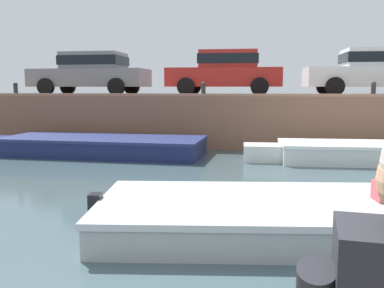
{
  "coord_description": "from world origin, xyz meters",
  "views": [
    {
      "loc": [
        0.89,
        -1.4,
        1.91
      ],
      "look_at": [
        0.03,
        4.14,
        1.17
      ],
      "focal_mm": 40.0,
      "sensor_mm": 36.0,
      "label": 1
    }
  ],
  "objects_px": {
    "car_centre_white": "(374,70)",
    "mooring_bollard_east": "(373,88)",
    "mooring_bollard_mid": "(203,88)",
    "car_left_inner_red": "(226,71)",
    "mooring_bollard_west": "(16,88)",
    "boat_moored_west_navy": "(94,146)",
    "car_leftmost_grey": "(92,72)",
    "motorboat_passing": "(337,217)",
    "boat_moored_central_white": "(368,153)"
  },
  "relations": [
    {
      "from": "boat_moored_west_navy",
      "to": "boat_moored_central_white",
      "type": "height_order",
      "value": "boat_moored_west_navy"
    },
    {
      "from": "boat_moored_west_navy",
      "to": "mooring_bollard_west",
      "type": "bearing_deg",
      "value": 152.13
    },
    {
      "from": "car_left_inner_red",
      "to": "mooring_bollard_west",
      "type": "distance_m",
      "value": 7.21
    },
    {
      "from": "car_left_inner_red",
      "to": "mooring_bollard_mid",
      "type": "height_order",
      "value": "car_left_inner_red"
    },
    {
      "from": "boat_moored_west_navy",
      "to": "boat_moored_central_white",
      "type": "xyz_separation_m",
      "value": [
        7.48,
        -0.2,
        -0.0
      ]
    },
    {
      "from": "boat_moored_west_navy",
      "to": "car_left_inner_red",
      "type": "height_order",
      "value": "car_left_inner_red"
    },
    {
      "from": "car_leftmost_grey",
      "to": "car_left_inner_red",
      "type": "distance_m",
      "value": 4.96
    },
    {
      "from": "boat_moored_west_navy",
      "to": "car_centre_white",
      "type": "relative_size",
      "value": 1.57
    },
    {
      "from": "boat_moored_west_navy",
      "to": "motorboat_passing",
      "type": "xyz_separation_m",
      "value": [
        5.71,
        -5.95,
        -0.03
      ]
    },
    {
      "from": "car_left_inner_red",
      "to": "car_centre_white",
      "type": "relative_size",
      "value": 0.91
    },
    {
      "from": "motorboat_passing",
      "to": "car_leftmost_grey",
      "type": "relative_size",
      "value": 1.64
    },
    {
      "from": "boat_moored_west_navy",
      "to": "car_leftmost_grey",
      "type": "bearing_deg",
      "value": 111.99
    },
    {
      "from": "boat_moored_central_white",
      "to": "motorboat_passing",
      "type": "xyz_separation_m",
      "value": [
        -1.77,
        -5.74,
        -0.03
      ]
    },
    {
      "from": "mooring_bollard_east",
      "to": "car_centre_white",
      "type": "bearing_deg",
      "value": 76.61
    },
    {
      "from": "boat_moored_central_white",
      "to": "car_left_inner_red",
      "type": "relative_size",
      "value": 1.49
    },
    {
      "from": "boat_moored_west_navy",
      "to": "car_centre_white",
      "type": "bearing_deg",
      "value": 23.08
    },
    {
      "from": "boat_moored_central_white",
      "to": "car_leftmost_grey",
      "type": "xyz_separation_m",
      "value": [
        -8.93,
        3.8,
        2.25
      ]
    },
    {
      "from": "boat_moored_west_navy",
      "to": "motorboat_passing",
      "type": "height_order",
      "value": "motorboat_passing"
    },
    {
      "from": "car_centre_white",
      "to": "mooring_bollard_west",
      "type": "xyz_separation_m",
      "value": [
        -11.91,
        -1.78,
        -0.61
      ]
    },
    {
      "from": "car_centre_white",
      "to": "mooring_bollard_east",
      "type": "height_order",
      "value": "car_centre_white"
    },
    {
      "from": "boat_moored_west_navy",
      "to": "motorboat_passing",
      "type": "relative_size",
      "value": 0.98
    },
    {
      "from": "boat_moored_west_navy",
      "to": "mooring_bollard_west",
      "type": "distance_m",
      "value": 4.24
    },
    {
      "from": "boat_moored_west_navy",
      "to": "mooring_bollard_west",
      "type": "relative_size",
      "value": 15.49
    },
    {
      "from": "boat_moored_west_navy",
      "to": "boat_moored_central_white",
      "type": "distance_m",
      "value": 7.48
    },
    {
      "from": "car_leftmost_grey",
      "to": "car_centre_white",
      "type": "xyz_separation_m",
      "value": [
        9.91,
        0.0,
        0.0
      ]
    },
    {
      "from": "motorboat_passing",
      "to": "mooring_bollard_east",
      "type": "distance_m",
      "value": 8.28
    },
    {
      "from": "boat_moored_central_white",
      "to": "motorboat_passing",
      "type": "distance_m",
      "value": 6.01
    },
    {
      "from": "car_left_inner_red",
      "to": "mooring_bollard_west",
      "type": "height_order",
      "value": "car_left_inner_red"
    },
    {
      "from": "boat_moored_central_white",
      "to": "car_left_inner_red",
      "type": "bearing_deg",
      "value": 136.22
    },
    {
      "from": "car_left_inner_red",
      "to": "mooring_bollard_mid",
      "type": "distance_m",
      "value": 1.96
    },
    {
      "from": "boat_moored_west_navy",
      "to": "car_centre_white",
      "type": "height_order",
      "value": "car_centre_white"
    },
    {
      "from": "boat_moored_west_navy",
      "to": "car_centre_white",
      "type": "xyz_separation_m",
      "value": [
        8.46,
        3.6,
        2.25
      ]
    },
    {
      "from": "boat_moored_west_navy",
      "to": "mooring_bollard_east",
      "type": "relative_size",
      "value": 15.49
    },
    {
      "from": "boat_moored_west_navy",
      "to": "mooring_bollard_east",
      "type": "xyz_separation_m",
      "value": [
        8.03,
        1.83,
        1.64
      ]
    },
    {
      "from": "mooring_bollard_west",
      "to": "motorboat_passing",
      "type": "bearing_deg",
      "value": -40.28
    },
    {
      "from": "boat_moored_central_white",
      "to": "mooring_bollard_west",
      "type": "distance_m",
      "value": 11.25
    },
    {
      "from": "car_leftmost_grey",
      "to": "car_centre_white",
      "type": "distance_m",
      "value": 9.91
    },
    {
      "from": "mooring_bollard_mid",
      "to": "mooring_bollard_east",
      "type": "distance_m",
      "value": 5.09
    },
    {
      "from": "car_leftmost_grey",
      "to": "mooring_bollard_east",
      "type": "distance_m",
      "value": 9.67
    },
    {
      "from": "motorboat_passing",
      "to": "mooring_bollard_mid",
      "type": "bearing_deg",
      "value": 109.64
    },
    {
      "from": "boat_moored_central_white",
      "to": "car_leftmost_grey",
      "type": "height_order",
      "value": "car_leftmost_grey"
    },
    {
      "from": "boat_moored_central_white",
      "to": "mooring_bollard_west",
      "type": "height_order",
      "value": "mooring_bollard_west"
    },
    {
      "from": "boat_moored_west_navy",
      "to": "car_left_inner_red",
      "type": "xyz_separation_m",
      "value": [
        3.51,
        3.6,
        2.25
      ]
    },
    {
      "from": "motorboat_passing",
      "to": "car_leftmost_grey",
      "type": "distance_m",
      "value": 12.16
    },
    {
      "from": "motorboat_passing",
      "to": "car_leftmost_grey",
      "type": "height_order",
      "value": "car_leftmost_grey"
    },
    {
      "from": "car_leftmost_grey",
      "to": "car_left_inner_red",
      "type": "xyz_separation_m",
      "value": [
        4.96,
        0.0,
        -0.0
      ]
    },
    {
      "from": "car_left_inner_red",
      "to": "mooring_bollard_east",
      "type": "bearing_deg",
      "value": -21.41
    },
    {
      "from": "boat_moored_west_navy",
      "to": "mooring_bollard_east",
      "type": "height_order",
      "value": "mooring_bollard_east"
    },
    {
      "from": "car_left_inner_red",
      "to": "mooring_bollard_west",
      "type": "relative_size",
      "value": 8.96
    },
    {
      "from": "car_centre_white",
      "to": "mooring_bollard_east",
      "type": "bearing_deg",
      "value": -103.39
    }
  ]
}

